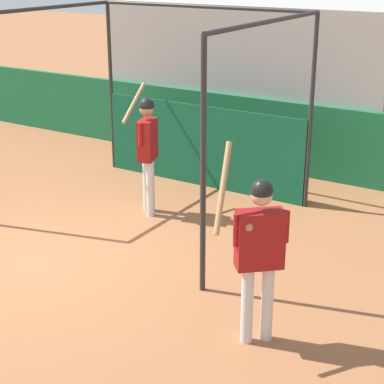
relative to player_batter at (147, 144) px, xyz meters
name	(u,v)px	position (x,y,z in m)	size (l,w,h in m)	color
ground_plane	(43,260)	(-0.23, -2.16, -1.15)	(60.00, 60.00, 0.00)	#935B38
outfield_wall	(228,129)	(-0.23, 3.02, -0.46)	(24.00, 0.12, 1.37)	#196038
bleacher_section	(266,74)	(-0.23, 4.69, 0.37)	(5.95, 3.20, 3.05)	#9E9E99
batting_cage	(186,122)	(0.04, 1.04, 0.13)	(4.05, 3.37, 3.13)	#282828
player_batter	(147,144)	(0.00, 0.00, 0.00)	(0.60, 0.78, 1.99)	silver
player_waiting	(259,245)	(3.09, -2.37, -0.02)	(0.68, 0.79, 2.17)	silver
baseball	(147,201)	(-0.28, 0.33, -1.11)	(0.07, 0.07, 0.07)	white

